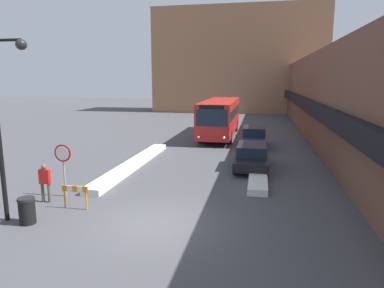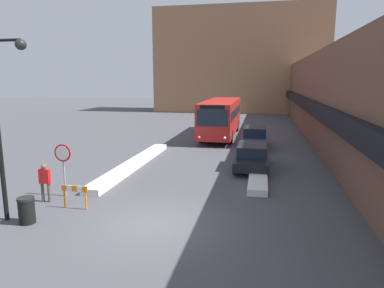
{
  "view_description": "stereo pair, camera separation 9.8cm",
  "coord_description": "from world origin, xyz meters",
  "px_view_note": "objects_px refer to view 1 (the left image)",
  "views": [
    {
      "loc": [
        3.57,
        -10.88,
        5.02
      ],
      "look_at": [
        0.31,
        5.52,
        1.87
      ],
      "focal_mm": 32.0,
      "sensor_mm": 36.0,
      "label": 1
    },
    {
      "loc": [
        3.66,
        -10.86,
        5.02
      ],
      "look_at": [
        0.31,
        5.52,
        1.87
      ],
      "focal_mm": 32.0,
      "sensor_mm": 36.0,
      "label": 2
    }
  ],
  "objects_px": {
    "street_lamp": "(3,111)",
    "stop_sign": "(63,159)",
    "trash_bin": "(27,211)",
    "pedestrian": "(45,179)",
    "parked_car_front": "(252,156)",
    "construction_barricade": "(75,193)",
    "city_bus": "(220,117)",
    "parked_car_middle": "(254,137)"
  },
  "relations": [
    {
      "from": "street_lamp",
      "to": "stop_sign",
      "type": "bearing_deg",
      "value": 82.65
    },
    {
      "from": "stop_sign",
      "to": "street_lamp",
      "type": "bearing_deg",
      "value": -97.35
    },
    {
      "from": "trash_bin",
      "to": "pedestrian",
      "type": "bearing_deg",
      "value": 107.74
    },
    {
      "from": "parked_car_front",
      "to": "street_lamp",
      "type": "bearing_deg",
      "value": -131.53
    },
    {
      "from": "stop_sign",
      "to": "construction_barricade",
      "type": "distance_m",
      "value": 2.04
    },
    {
      "from": "construction_barricade",
      "to": "pedestrian",
      "type": "bearing_deg",
      "value": 163.92
    },
    {
      "from": "city_bus",
      "to": "stop_sign",
      "type": "relative_size",
      "value": 4.88
    },
    {
      "from": "parked_car_middle",
      "to": "pedestrian",
      "type": "xyz_separation_m",
      "value": [
        -8.23,
        -13.88,
        0.22
      ]
    },
    {
      "from": "city_bus",
      "to": "parked_car_middle",
      "type": "relative_size",
      "value": 2.53
    },
    {
      "from": "city_bus",
      "to": "parked_car_middle",
      "type": "bearing_deg",
      "value": -54.58
    },
    {
      "from": "city_bus",
      "to": "pedestrian",
      "type": "distance_m",
      "value": 18.96
    },
    {
      "from": "construction_barricade",
      "to": "parked_car_middle",
      "type": "bearing_deg",
      "value": 65.19
    },
    {
      "from": "parked_car_front",
      "to": "construction_barricade",
      "type": "distance_m",
      "value": 10.22
    },
    {
      "from": "city_bus",
      "to": "parked_car_front",
      "type": "height_order",
      "value": "city_bus"
    },
    {
      "from": "street_lamp",
      "to": "construction_barricade",
      "type": "distance_m",
      "value": 3.97
    },
    {
      "from": "pedestrian",
      "to": "trash_bin",
      "type": "relative_size",
      "value": 1.71
    },
    {
      "from": "pedestrian",
      "to": "trash_bin",
      "type": "height_order",
      "value": "pedestrian"
    },
    {
      "from": "stop_sign",
      "to": "parked_car_middle",
      "type": "bearing_deg",
      "value": 58.97
    },
    {
      "from": "city_bus",
      "to": "pedestrian",
      "type": "bearing_deg",
      "value": -105.73
    },
    {
      "from": "parked_car_front",
      "to": "pedestrian",
      "type": "distance_m",
      "value": 11.01
    },
    {
      "from": "street_lamp",
      "to": "construction_barricade",
      "type": "height_order",
      "value": "street_lamp"
    },
    {
      "from": "parked_car_middle",
      "to": "construction_barricade",
      "type": "distance_m",
      "value": 15.8
    },
    {
      "from": "stop_sign",
      "to": "city_bus",
      "type": "bearing_deg",
      "value": 74.72
    },
    {
      "from": "city_bus",
      "to": "street_lamp",
      "type": "distance_m",
      "value": 20.95
    },
    {
      "from": "pedestrian",
      "to": "stop_sign",
      "type": "bearing_deg",
      "value": 60.61
    },
    {
      "from": "parked_car_front",
      "to": "parked_car_middle",
      "type": "xyz_separation_m",
      "value": [
        -0.0,
        6.57,
        0.05
      ]
    },
    {
      "from": "city_bus",
      "to": "construction_barricade",
      "type": "bearing_deg",
      "value": -100.7
    },
    {
      "from": "parked_car_middle",
      "to": "construction_barricade",
      "type": "bearing_deg",
      "value": -114.81
    },
    {
      "from": "stop_sign",
      "to": "street_lamp",
      "type": "xyz_separation_m",
      "value": [
        -0.36,
        -2.78,
        2.31
      ]
    },
    {
      "from": "city_bus",
      "to": "trash_bin",
      "type": "distance_m",
      "value": 20.83
    },
    {
      "from": "parked_car_middle",
      "to": "trash_bin",
      "type": "xyz_separation_m",
      "value": [
        -7.57,
        -15.95,
        -0.28
      ]
    },
    {
      "from": "city_bus",
      "to": "parked_car_front",
      "type": "xyz_separation_m",
      "value": [
        3.1,
        -10.92,
        -1.04
      ]
    },
    {
      "from": "parked_car_front",
      "to": "construction_barricade",
      "type": "xyz_separation_m",
      "value": [
        -6.63,
        -7.77,
        -0.04
      ]
    },
    {
      "from": "pedestrian",
      "to": "trash_bin",
      "type": "xyz_separation_m",
      "value": [
        0.66,
        -2.08,
        -0.5
      ]
    },
    {
      "from": "stop_sign",
      "to": "construction_barricade",
      "type": "relative_size",
      "value": 2.1
    },
    {
      "from": "pedestrian",
      "to": "construction_barricade",
      "type": "height_order",
      "value": "pedestrian"
    },
    {
      "from": "trash_bin",
      "to": "stop_sign",
      "type": "bearing_deg",
      "value": 95.71
    },
    {
      "from": "construction_barricade",
      "to": "street_lamp",
      "type": "bearing_deg",
      "value": -136.57
    },
    {
      "from": "city_bus",
      "to": "construction_barricade",
      "type": "distance_m",
      "value": 19.06
    },
    {
      "from": "parked_car_middle",
      "to": "street_lamp",
      "type": "relative_size",
      "value": 0.69
    },
    {
      "from": "parked_car_middle",
      "to": "street_lamp",
      "type": "xyz_separation_m",
      "value": [
        -8.21,
        -15.84,
        3.23
      ]
    },
    {
      "from": "city_bus",
      "to": "street_lamp",
      "type": "relative_size",
      "value": 1.75
    }
  ]
}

